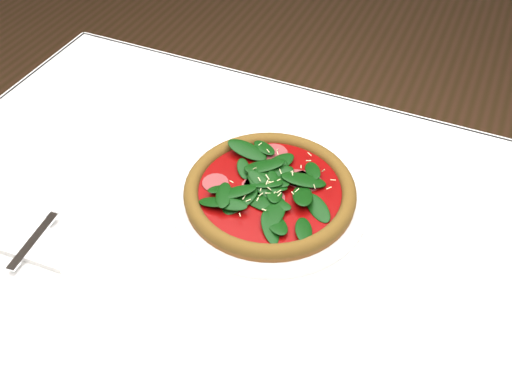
% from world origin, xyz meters
% --- Properties ---
extents(dining_table, '(1.21, 0.81, 0.75)m').
position_xyz_m(dining_table, '(0.00, 0.00, 0.65)').
color(dining_table, silver).
rests_on(dining_table, ground).
extents(plate, '(0.32, 0.32, 0.01)m').
position_xyz_m(plate, '(0.00, 0.08, 0.76)').
color(plate, white).
rests_on(plate, dining_table).
extents(pizza, '(0.36, 0.36, 0.04)m').
position_xyz_m(pizza, '(0.00, 0.08, 0.78)').
color(pizza, brown).
rests_on(pizza, plate).
extents(napkin, '(0.14, 0.07, 0.01)m').
position_xyz_m(napkin, '(-0.29, -0.15, 0.76)').
color(napkin, silver).
rests_on(napkin, dining_table).
extents(fork, '(0.03, 0.15, 0.00)m').
position_xyz_m(fork, '(-0.29, -0.13, 0.76)').
color(fork, silver).
rests_on(fork, napkin).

